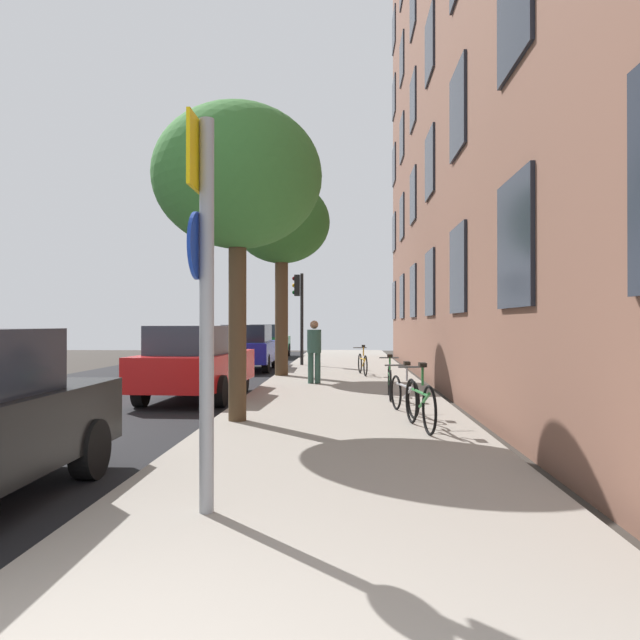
% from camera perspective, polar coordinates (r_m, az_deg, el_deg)
% --- Properties ---
extents(ground_plane, '(41.80, 41.80, 0.00)m').
position_cam_1_polar(ground_plane, '(17.55, -9.36, -5.81)').
color(ground_plane, '#332D28').
extents(road_asphalt, '(7.00, 38.00, 0.01)m').
position_cam_1_polar(road_asphalt, '(18.09, -15.91, -5.62)').
color(road_asphalt, black).
rests_on(road_asphalt, ground).
extents(sidewalk, '(4.20, 38.00, 0.12)m').
position_cam_1_polar(sidewalk, '(17.17, 2.21, -5.73)').
color(sidewalk, gray).
rests_on(sidewalk, ground).
extents(building_facade, '(0.56, 27.00, 20.22)m').
position_cam_1_polar(building_facade, '(18.79, 11.05, 26.41)').
color(building_facade, brown).
rests_on(building_facade, ground).
extents(sign_post, '(0.16, 0.60, 3.25)m').
position_cam_1_polar(sign_post, '(5.18, -10.73, 3.70)').
color(sign_post, gray).
rests_on(sign_post, sidewalk).
extents(traffic_light, '(0.43, 0.24, 3.44)m').
position_cam_1_polar(traffic_light, '(23.14, -1.95, 1.68)').
color(traffic_light, black).
rests_on(traffic_light, sidewalk).
extents(tree_near, '(2.72, 2.72, 5.08)m').
position_cam_1_polar(tree_near, '(10.21, -7.66, 12.87)').
color(tree_near, '#4C3823').
rests_on(tree_near, sidewalk).
extents(tree_far, '(2.91, 2.91, 5.85)m').
position_cam_1_polar(tree_far, '(18.74, -3.59, 8.82)').
color(tree_far, '#4C3823').
rests_on(tree_far, sidewalk).
extents(bicycle_0, '(0.42, 1.73, 0.99)m').
position_cam_1_polar(bicycle_0, '(9.26, 9.27, -7.59)').
color(bicycle_0, black).
rests_on(bicycle_0, sidewalk).
extents(bicycle_1, '(0.49, 1.64, 0.91)m').
position_cam_1_polar(bicycle_1, '(10.74, 7.85, -6.76)').
color(bicycle_1, black).
rests_on(bicycle_1, sidewalk).
extents(bicycle_2, '(0.42, 1.70, 0.92)m').
position_cam_1_polar(bicycle_2, '(12.93, 6.48, -5.64)').
color(bicycle_2, black).
rests_on(bicycle_2, sidewalk).
extents(bicycle_3, '(0.42, 1.69, 0.91)m').
position_cam_1_polar(bicycle_3, '(18.70, 3.98, -4.01)').
color(bicycle_3, black).
rests_on(bicycle_3, sidewalk).
extents(pedestrian_0, '(0.50, 0.50, 1.63)m').
position_cam_1_polar(pedestrian_0, '(15.96, -0.54, -2.57)').
color(pedestrian_0, '#33594C').
rests_on(pedestrian_0, sidewalk).
extents(car_1, '(1.95, 4.24, 1.62)m').
position_cam_1_polar(car_1, '(13.80, -11.43, -3.80)').
color(car_1, red).
rests_on(car_1, road_asphalt).
extents(car_2, '(1.84, 4.13, 1.62)m').
position_cam_1_polar(car_2, '(22.00, -6.69, -2.50)').
color(car_2, navy).
rests_on(car_2, road_asphalt).
extents(car_3, '(1.85, 3.94, 1.62)m').
position_cam_1_polar(car_3, '(30.30, -4.78, -1.91)').
color(car_3, '#19662D').
rests_on(car_3, road_asphalt).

